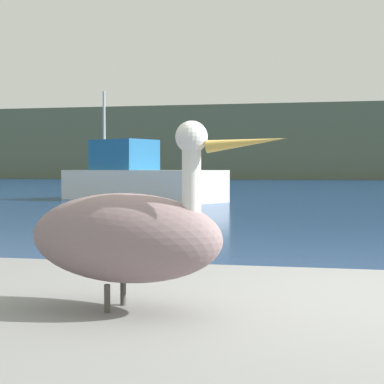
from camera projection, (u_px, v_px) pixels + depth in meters
The scene contains 4 objects.
hillside_backdrop at pixel (319, 143), 78.57m from camera, with size 140.00×11.83×9.32m, color #5B664C.
pier_dock at pixel (125, 372), 3.02m from camera, with size 3.18×2.97×0.63m, color gray.
pelican at pixel (127, 235), 2.99m from camera, with size 1.35×0.64×0.92m.
fishing_boat_white at pixel (137, 179), 25.49m from camera, with size 7.65×5.48×4.72m.
Camera 1 is at (-0.40, -3.54, 1.33)m, focal length 56.82 mm.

